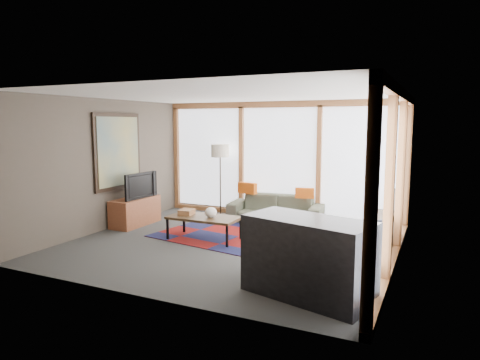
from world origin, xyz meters
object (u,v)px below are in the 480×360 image
at_px(bar_counter, 308,258).
at_px(floor_lamp, 220,180).
at_px(sofa, 276,209).
at_px(television, 138,185).
at_px(coffee_table, 204,228).
at_px(bookshelf, 380,237).
at_px(tv_console, 135,211).

bearing_deg(bar_counter, floor_lamp, 145.23).
height_order(sofa, television, television).
height_order(floor_lamp, television, floor_lamp).
height_order(coffee_table, bar_counter, bar_counter).
distance_m(floor_lamp, bar_counter, 4.91).
bearing_deg(bookshelf, bar_counter, -104.01).
height_order(coffee_table, television, television).
xyz_separation_m(coffee_table, tv_console, (-1.88, 0.39, 0.07)).
bearing_deg(tv_console, sofa, 29.57).
distance_m(sofa, television, 2.95).
distance_m(bookshelf, tv_console, 4.89).
bearing_deg(television, tv_console, 111.26).
height_order(coffee_table, bookshelf, bookshelf).
xyz_separation_m(coffee_table, bar_counter, (2.44, -1.71, 0.27)).
relative_size(sofa, television, 2.14).
relative_size(floor_lamp, bookshelf, 0.79).
distance_m(floor_lamp, television, 1.95).
distance_m(bookshelf, television, 4.86).
bearing_deg(television, floor_lamp, -31.01).
distance_m(coffee_table, tv_console, 1.92).
bearing_deg(floor_lamp, bookshelf, -21.20).
bearing_deg(floor_lamp, bar_counter, -49.70).
bearing_deg(tv_console, bar_counter, -25.93).
bearing_deg(sofa, coffee_table, -116.21).
distance_m(sofa, tv_console, 2.97).
distance_m(coffee_table, bar_counter, 2.99).
distance_m(television, bar_counter, 4.77).
relative_size(floor_lamp, coffee_table, 1.27).
distance_m(sofa, bookshelf, 2.64).
distance_m(floor_lamp, tv_console, 2.07).
relative_size(sofa, bookshelf, 0.96).
distance_m(tv_console, bar_counter, 4.81).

